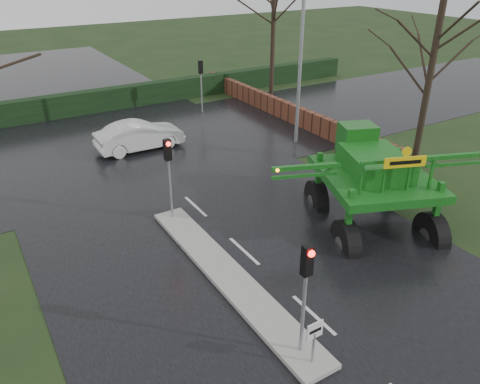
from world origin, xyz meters
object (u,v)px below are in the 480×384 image
traffic_signal_near (306,278)px  traffic_signal_mid (168,162)px  white_sedan (141,149)px  keep_left_sign (314,336)px  traffic_signal_far (201,75)px  street_light_right (297,36)px  crop_sprayer (350,187)px

traffic_signal_near → traffic_signal_mid: same height
traffic_signal_near → white_sedan: 16.93m
keep_left_sign → traffic_signal_far: traffic_signal_far is taller
traffic_signal_mid → white_sedan: size_ratio=0.73×
keep_left_sign → traffic_signal_far: size_ratio=0.38×
keep_left_sign → white_sedan: bearing=84.4°
keep_left_sign → street_light_right: 17.23m
traffic_signal_near → traffic_signal_far: (7.80, 21.02, 0.00)m
traffic_signal_far → street_light_right: street_light_right is taller
keep_left_sign → street_light_right: size_ratio=0.14×
traffic_signal_far → crop_sprayer: 17.66m
traffic_signal_near → crop_sprayer: crop_sprayer is taller
traffic_signal_near → traffic_signal_far: 22.42m
traffic_signal_mid → traffic_signal_near: bearing=-90.0°
traffic_signal_mid → white_sedan: (1.68, 8.14, -2.59)m
traffic_signal_near → white_sedan: bearing=84.2°
crop_sprayer → traffic_signal_near: bearing=-122.3°
traffic_signal_mid → traffic_signal_far: (7.80, 12.52, 0.00)m
traffic_signal_far → street_light_right: bearing=101.9°
traffic_signal_mid → crop_sprayer: bearing=-45.1°
keep_left_sign → traffic_signal_near: 1.61m
traffic_signal_mid → street_light_right: (9.49, 4.51, 3.40)m
street_light_right → crop_sprayer: (-4.61, -9.40, -3.68)m
traffic_signal_mid → traffic_signal_far: bearing=58.1°
crop_sprayer → street_light_right: bearing=85.2°
crop_sprayer → keep_left_sign: bearing=-118.7°
traffic_signal_mid → street_light_right: street_light_right is taller
traffic_signal_far → crop_sprayer: size_ratio=0.43×
traffic_signal_far → white_sedan: bearing=35.5°
crop_sprayer → white_sedan: 13.62m
street_light_right → crop_sprayer: street_light_right is taller
white_sedan → keep_left_sign: bearing=174.6°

